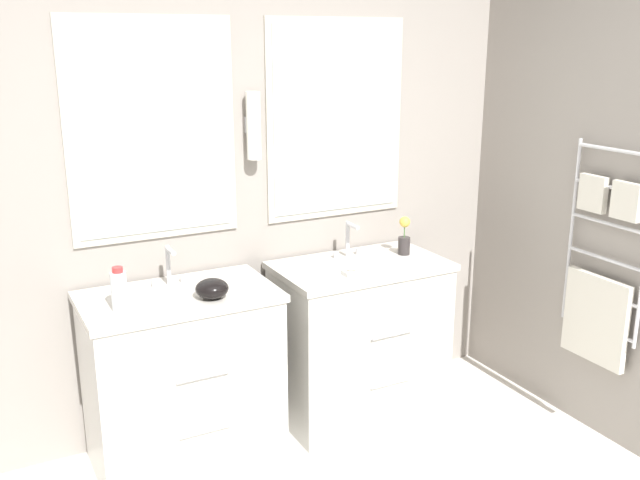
{
  "coord_description": "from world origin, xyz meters",
  "views": [
    {
      "loc": [
        -1.23,
        -1.43,
        2.0
      ],
      "look_at": [
        0.22,
        1.32,
        1.11
      ],
      "focal_mm": 40.0,
      "sensor_mm": 36.0,
      "label": 1
    }
  ],
  "objects_px": {
    "vanity_right": "(363,339)",
    "flower_vase": "(404,238)",
    "vanity_left": "(185,379)",
    "toiletry_bottle": "(119,290)",
    "amenity_bowl": "(212,289)"
  },
  "relations": [
    {
      "from": "vanity_left",
      "to": "amenity_bowl",
      "type": "height_order",
      "value": "amenity_bowl"
    },
    {
      "from": "vanity_right",
      "to": "toiletry_bottle",
      "type": "height_order",
      "value": "toiletry_bottle"
    },
    {
      "from": "vanity_right",
      "to": "flower_vase",
      "type": "relative_size",
      "value": 4.24
    },
    {
      "from": "toiletry_bottle",
      "to": "amenity_bowl",
      "type": "distance_m",
      "value": 0.41
    },
    {
      "from": "vanity_left",
      "to": "toiletry_bottle",
      "type": "height_order",
      "value": "toiletry_bottle"
    },
    {
      "from": "toiletry_bottle",
      "to": "flower_vase",
      "type": "xyz_separation_m",
      "value": [
        1.55,
        0.12,
        0.0
      ]
    },
    {
      "from": "vanity_left",
      "to": "amenity_bowl",
      "type": "bearing_deg",
      "value": -38.4
    },
    {
      "from": "flower_vase",
      "to": "vanity_right",
      "type": "bearing_deg",
      "value": -167.48
    },
    {
      "from": "vanity_left",
      "to": "vanity_right",
      "type": "height_order",
      "value": "same"
    },
    {
      "from": "vanity_left",
      "to": "vanity_right",
      "type": "distance_m",
      "value": 0.98
    },
    {
      "from": "toiletry_bottle",
      "to": "vanity_right",
      "type": "bearing_deg",
      "value": 2.42
    },
    {
      "from": "amenity_bowl",
      "to": "flower_vase",
      "type": "xyz_separation_m",
      "value": [
        1.15,
        0.16,
        0.05
      ]
    },
    {
      "from": "vanity_right",
      "to": "toiletry_bottle",
      "type": "distance_m",
      "value": 1.36
    },
    {
      "from": "vanity_left",
      "to": "amenity_bowl",
      "type": "relative_size",
      "value": 5.92
    },
    {
      "from": "vanity_left",
      "to": "toiletry_bottle",
      "type": "bearing_deg",
      "value": -169.29
    }
  ]
}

